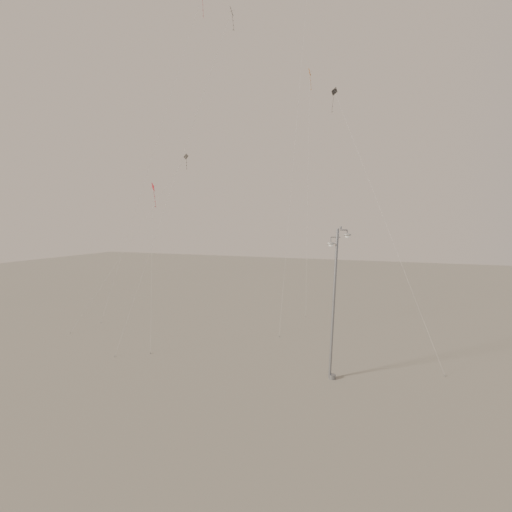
% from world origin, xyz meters
% --- Properties ---
extents(ground, '(160.00, 160.00, 0.00)m').
position_xyz_m(ground, '(0.00, 0.00, 0.00)').
color(ground, gray).
rests_on(ground, ground).
extents(street_lamp, '(1.48, 0.97, 10.04)m').
position_xyz_m(street_lamp, '(8.51, -0.33, 5.35)').
color(street_lamp, gray).
rests_on(street_lamp, ground).
extents(kite_0, '(5.99, 12.68, 37.48)m').
position_xyz_m(kite_0, '(-11.87, 15.56, 29.71)').
color(kite_0, maroon).
rests_on(kite_0, ground).
extents(kite_1, '(6.19, 9.20, 28.60)m').
position_xyz_m(kite_1, '(-3.32, 4.55, 21.40)').
color(kite_1, '#322E2A').
rests_on(kite_1, ground).
extents(kite_2, '(1.31, 13.30, 39.97)m').
position_xyz_m(kite_2, '(1.65, 17.48, 30.43)').
color(kite_2, brown).
rests_on(kite_2, ground).
extents(kite_3, '(1.63, 2.98, 13.54)m').
position_xyz_m(kite_3, '(-6.83, 1.68, 10.73)').
color(kite_3, maroon).
rests_on(kite_3, ground).
extents(kite_4, '(10.00, 11.21, 23.13)m').
position_xyz_m(kite_4, '(7.86, 11.19, 17.57)').
color(kite_4, '#322E2A').
rests_on(kite_4, ground).
extents(kite_5, '(0.85, 3.82, 27.19)m').
position_xyz_m(kite_5, '(2.11, 18.23, 21.19)').
color(kite_5, brown).
rests_on(kite_5, ground).
extents(kite_6, '(6.34, 11.22, 17.63)m').
position_xyz_m(kite_6, '(-11.68, 9.52, 12.61)').
color(kite_6, '#322E2A').
rests_on(kite_6, ground).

